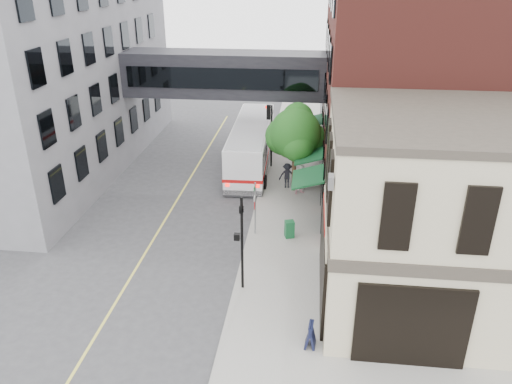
% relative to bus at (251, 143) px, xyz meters
% --- Properties ---
extents(ground, '(120.00, 120.00, 0.00)m').
position_rel_bus_xyz_m(ground, '(1.07, -17.34, -1.73)').
color(ground, '#38383A').
rests_on(ground, ground).
extents(sidewalk_main, '(4.00, 60.00, 0.15)m').
position_rel_bus_xyz_m(sidewalk_main, '(3.07, -3.34, -1.66)').
color(sidewalk_main, gray).
rests_on(sidewalk_main, ground).
extents(corner_building, '(10.19, 8.12, 8.45)m').
position_rel_bus_xyz_m(corner_building, '(10.05, -15.34, 2.48)').
color(corner_building, '#C1B593').
rests_on(corner_building, ground).
extents(brick_building, '(13.76, 18.00, 14.00)m').
position_rel_bus_xyz_m(brick_building, '(11.05, -2.35, 5.25)').
color(brick_building, '#57211B').
rests_on(brick_building, ground).
extents(opposite_building, '(14.00, 24.00, 14.00)m').
position_rel_bus_xyz_m(opposite_building, '(-15.93, -1.34, 5.27)').
color(opposite_building, slate).
rests_on(opposite_building, ground).
extents(skyway_bridge, '(14.00, 3.18, 3.00)m').
position_rel_bus_xyz_m(skyway_bridge, '(-1.93, 0.66, 4.77)').
color(skyway_bridge, black).
rests_on(skyway_bridge, ground).
extents(traffic_signal_near, '(0.44, 0.22, 4.60)m').
position_rel_bus_xyz_m(traffic_signal_near, '(1.44, -15.34, 1.25)').
color(traffic_signal_near, black).
rests_on(traffic_signal_near, sidewalk_main).
extents(traffic_signal_far, '(0.53, 0.28, 4.50)m').
position_rel_bus_xyz_m(traffic_signal_far, '(1.33, -0.34, 1.60)').
color(traffic_signal_far, black).
rests_on(traffic_signal_far, sidewalk_main).
extents(street_sign_pole, '(0.08, 0.75, 3.00)m').
position_rel_bus_xyz_m(street_sign_pole, '(1.46, -10.34, 0.20)').
color(street_sign_pole, gray).
rests_on(street_sign_pole, sidewalk_main).
extents(street_tree, '(3.80, 3.20, 5.60)m').
position_rel_bus_xyz_m(street_tree, '(3.27, -4.12, 2.18)').
color(street_tree, '#382619').
rests_on(street_tree, sidewalk_main).
extents(lane_marking, '(0.12, 40.00, 0.01)m').
position_rel_bus_xyz_m(lane_marking, '(-3.93, -7.34, -1.73)').
color(lane_marking, '#D8CC4C').
rests_on(lane_marking, ground).
extents(bus, '(3.00, 11.55, 3.09)m').
position_rel_bus_xyz_m(bus, '(0.00, 0.00, 0.00)').
color(bus, white).
rests_on(bus, ground).
extents(pedestrian_a, '(0.72, 0.57, 1.73)m').
position_rel_bus_xyz_m(pedestrian_a, '(3.76, -4.36, -0.72)').
color(pedestrian_a, white).
rests_on(pedestrian_a, sidewalk_main).
extents(pedestrian_b, '(1.02, 0.96, 1.67)m').
position_rel_bus_xyz_m(pedestrian_b, '(3.79, -4.87, -0.75)').
color(pedestrian_b, '#CD8497').
rests_on(pedestrian_b, sidewalk_main).
extents(pedestrian_c, '(1.17, 0.79, 1.68)m').
position_rel_bus_xyz_m(pedestrian_c, '(2.83, -4.01, -0.75)').
color(pedestrian_c, black).
rests_on(pedestrian_c, sidewalk_main).
extents(newspaper_box, '(0.58, 0.54, 0.95)m').
position_rel_bus_xyz_m(newspaper_box, '(3.33, -10.53, -1.11)').
color(newspaper_box, '#13562C').
rests_on(newspaper_box, sidewalk_main).
extents(sandwich_board, '(0.44, 0.62, 1.05)m').
position_rel_bus_xyz_m(sandwich_board, '(4.57, -18.84, -1.06)').
color(sandwich_board, black).
rests_on(sandwich_board, sidewalk_main).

